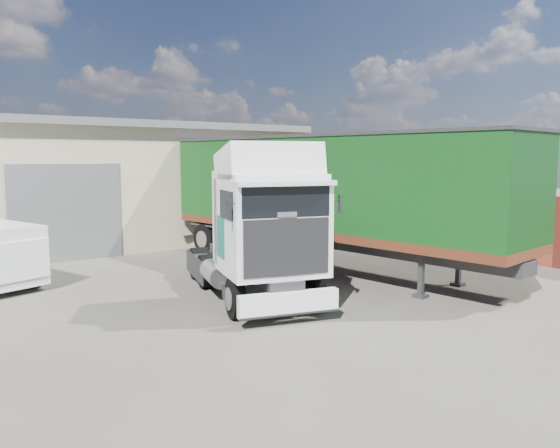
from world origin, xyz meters
TOP-DOWN VIEW (x-y plane):
  - ground at (0.00, 0.00)m, footprint 120.00×120.00m
  - brick_boundary_wall at (11.50, 6.00)m, footprint 0.35×26.00m
  - tractor_unit at (0.51, 0.95)m, footprint 3.98×6.59m
  - box_trailer at (4.81, 3.40)m, footprint 4.66×13.98m

SIDE VIEW (x-z plane):
  - ground at x=0.00m, z-range 0.00..0.00m
  - brick_boundary_wall at x=11.50m, z-range 0.00..2.50m
  - tractor_unit at x=0.51m, z-range -0.33..3.87m
  - box_trailer at x=4.81m, z-range 0.50..5.06m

